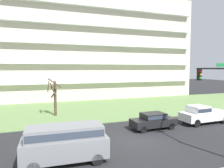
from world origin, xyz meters
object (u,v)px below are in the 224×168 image
object	(u,v)px
sedan_black_near_left	(153,120)
pickup_white_center_right	(203,114)
van_gray_center_left	(65,141)
tree_left	(54,96)

from	to	relation	value
sedan_black_near_left	pickup_white_center_right	bearing A→B (deg)	178.44
sedan_black_near_left	van_gray_center_left	world-z (taller)	van_gray_center_left
tree_left	sedan_black_near_left	xyz separation A→B (m)	(8.59, -8.78, -1.65)
tree_left	van_gray_center_left	bearing A→B (deg)	-91.55
tree_left	van_gray_center_left	distance (m)	13.34
tree_left	van_gray_center_left	size ratio (longest dim) A/B	0.90
pickup_white_center_right	tree_left	bearing A→B (deg)	-32.43
sedan_black_near_left	pickup_white_center_right	distance (m)	6.06
van_gray_center_left	pickup_white_center_right	distance (m)	15.67
tree_left	sedan_black_near_left	world-z (taller)	tree_left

